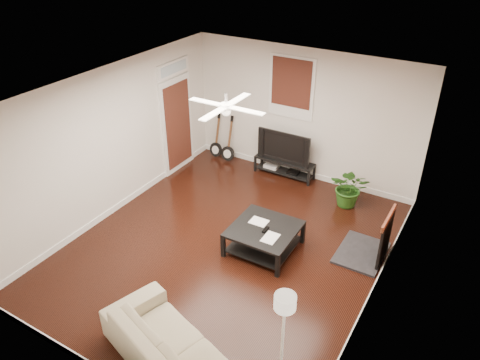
{
  "coord_description": "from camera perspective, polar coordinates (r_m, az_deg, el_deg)",
  "views": [
    {
      "loc": [
        3.41,
        -5.38,
        5.07
      ],
      "look_at": [
        0.0,
        0.4,
        1.15
      ],
      "focal_mm": 34.64,
      "sensor_mm": 36.0,
      "label": 1
    }
  ],
  "objects": [
    {
      "name": "window_back",
      "position": [
        9.66,
        6.34,
        11.25
      ],
      "size": [
        1.0,
        0.06,
        1.3
      ],
      "primitive_type": "cube",
      "color": "#3D1710",
      "rests_on": "wall_back"
    },
    {
      "name": "tv_stand",
      "position": [
        10.2,
        5.47,
        1.53
      ],
      "size": [
        1.33,
        0.36,
        0.37
      ],
      "primitive_type": "cube",
      "color": "black",
      "rests_on": "floor"
    },
    {
      "name": "tv",
      "position": [
        9.98,
        5.67,
        4.26
      ],
      "size": [
        1.19,
        0.16,
        0.69
      ],
      "primitive_type": "imported",
      "color": "black",
      "rests_on": "tv_stand"
    },
    {
      "name": "ceiling_fan",
      "position": [
        6.84,
        -1.72,
        9.07
      ],
      "size": [
        1.24,
        1.24,
        0.32
      ],
      "primitive_type": null,
      "color": "white",
      "rests_on": "ceiling"
    },
    {
      "name": "room",
      "position": [
        7.36,
        -1.58,
        0.33
      ],
      "size": [
        5.01,
        6.01,
        2.81
      ],
      "color": "black",
      "rests_on": "ground"
    },
    {
      "name": "brick_accent",
      "position": [
        7.42,
        19.26,
        -1.24
      ],
      "size": [
        0.02,
        2.2,
        2.8
      ],
      "primitive_type": "cube",
      "color": "#A85936",
      "rests_on": "floor"
    },
    {
      "name": "fireplace",
      "position": [
        7.97,
        16.13,
        -6.48
      ],
      "size": [
        0.8,
        1.1,
        0.92
      ],
      "primitive_type": "cube",
      "color": "black",
      "rests_on": "floor"
    },
    {
      "name": "door_left",
      "position": [
        10.11,
        -7.79,
        7.78
      ],
      "size": [
        0.08,
        1.0,
        2.5
      ],
      "primitive_type": "cube",
      "color": "white",
      "rests_on": "wall_left"
    },
    {
      "name": "potted_plant",
      "position": [
        9.25,
        13.39,
        -0.9
      ],
      "size": [
        0.83,
        0.75,
        0.82
      ],
      "primitive_type": "imported",
      "rotation": [
        0.0,
        0.0,
        0.17
      ],
      "color": "#245518",
      "rests_on": "floor"
    },
    {
      "name": "coffee_table",
      "position": [
        7.97,
        2.96,
        -7.21
      ],
      "size": [
        1.09,
        1.09,
        0.45
      ],
      "primitive_type": "cube",
      "rotation": [
        0.0,
        0.0,
        0.01
      ],
      "color": "black",
      "rests_on": "floor"
    },
    {
      "name": "guitar_right",
      "position": [
        10.6,
        -1.53,
        4.96
      ],
      "size": [
        0.33,
        0.24,
        1.08
      ],
      "primitive_type": null,
      "rotation": [
        0.0,
        0.0,
        -0.0
      ],
      "color": "black",
      "rests_on": "floor"
    },
    {
      "name": "sofa",
      "position": [
        6.16,
        -7.73,
        -20.33
      ],
      "size": [
        2.48,
        1.56,
        0.68
      ],
      "primitive_type": "imported",
      "rotation": [
        0.0,
        0.0,
        2.83
      ],
      "color": "tan",
      "rests_on": "floor"
    },
    {
      "name": "guitar_left",
      "position": [
        10.79,
        -3.03,
        5.42
      ],
      "size": [
        0.36,
        0.27,
        1.08
      ],
      "primitive_type": null,
      "rotation": [
        0.0,
        0.0,
        -0.11
      ],
      "color": "black",
      "rests_on": "floor"
    }
  ]
}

